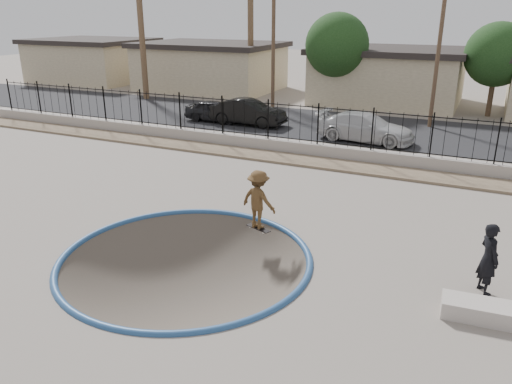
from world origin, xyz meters
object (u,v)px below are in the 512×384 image
object	(u,v)px
videographer	(488,259)
car_c	(365,127)
car_b	(248,112)
skater	(258,203)
concrete_ledge	(479,310)
skateboard	(258,228)
car_a	(216,111)

from	to	relation	value
videographer	car_c	xyz separation A→B (m)	(-6.14, 13.39, -0.14)
car_b	skater	bearing A→B (deg)	-152.40
skater	car_c	size ratio (longest dim) A/B	0.37
videographer	concrete_ledge	world-z (taller)	videographer
concrete_ledge	car_c	size ratio (longest dim) A/B	0.32
skateboard	car_c	xyz separation A→B (m)	(0.35, 12.43, 0.70)
skateboard	concrete_ledge	world-z (taller)	concrete_ledge
car_c	concrete_ledge	bearing A→B (deg)	-152.37
skater	videographer	bearing A→B (deg)	-175.75
skater	car_b	distance (m)	15.06
videographer	skater	bearing A→B (deg)	50.14
concrete_ledge	car_b	world-z (taller)	car_b
skateboard	car_a	bearing A→B (deg)	144.70
skater	car_a	world-z (taller)	skater
skateboard	car_c	bearing A→B (deg)	109.03
skater	concrete_ledge	size ratio (longest dim) A/B	1.15
car_a	videographer	bearing A→B (deg)	-135.20
car_a	concrete_ledge	bearing A→B (deg)	-137.70
car_b	car_c	distance (m)	7.29
skater	car_b	bearing A→B (deg)	-50.23
concrete_ledge	car_c	distance (m)	15.87
skateboard	car_a	world-z (taller)	car_a
car_a	car_b	bearing A→B (deg)	-92.49
skateboard	concrete_ledge	bearing A→B (deg)	1.69
concrete_ledge	videographer	bearing A→B (deg)	87.61
skater	car_a	xyz separation A→B (m)	(-9.06, 13.40, -0.24)
skater	concrete_ledge	xyz separation A→B (m)	(6.44, -2.21, -0.72)
skater	car_a	bearing A→B (deg)	-43.32
car_a	skater	bearing A→B (deg)	-148.43
videographer	car_a	distance (m)	21.16
concrete_ledge	car_c	world-z (taller)	car_c
skater	skateboard	distance (m)	0.86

